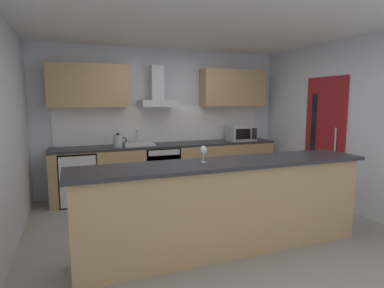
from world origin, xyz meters
name	(u,v)px	position (x,y,z in m)	size (l,w,h in m)	color
ground	(205,225)	(0.00, 0.00, -0.01)	(5.56, 4.89, 0.02)	gray
ceiling	(206,24)	(0.00, 0.00, 2.61)	(5.56, 4.89, 0.02)	white
wall_back	(164,120)	(0.00, 2.00, 1.30)	(5.56, 0.12, 2.60)	silver
wall_right	(343,124)	(2.34, 0.00, 1.30)	(0.12, 4.89, 2.60)	silver
backsplash_tile	(165,124)	(0.00, 1.93, 1.23)	(3.87, 0.02, 0.66)	white
counter_back	(170,168)	(0.00, 1.62, 0.45)	(4.01, 0.60, 0.90)	tan
counter_island	(225,206)	(-0.07, -0.73, 0.51)	(3.34, 0.64, 1.01)	tan
upper_cabinets	(167,87)	(0.00, 1.77, 1.91)	(3.96, 0.32, 0.70)	tan
side_door	(324,140)	(2.26, 0.30, 1.03)	(0.08, 0.85, 2.05)	maroon
oven	(160,169)	(-0.19, 1.60, 0.46)	(0.60, 0.62, 0.80)	slate
refrigerator	(78,178)	(-1.57, 1.59, 0.43)	(0.58, 0.60, 0.85)	white
microwave	(241,133)	(1.42, 1.57, 1.05)	(0.50, 0.38, 0.30)	#B7BABC
sink	(138,144)	(-0.57, 1.61, 0.93)	(0.50, 0.40, 0.26)	silver
kettle	(118,141)	(-0.92, 1.56, 1.01)	(0.29, 0.15, 0.24)	#B7BABC
range_hood	(157,94)	(-0.19, 1.73, 1.79)	(0.62, 0.45, 0.72)	#B7BABC
wine_glass	(203,151)	(-0.32, -0.69, 1.13)	(0.08, 0.08, 0.18)	silver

